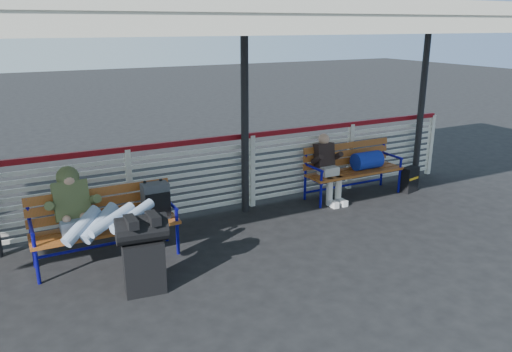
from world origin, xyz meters
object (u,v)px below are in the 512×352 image
traveler_man (97,216)px  suitcase_side (410,180)px  bench_right (358,163)px  luggage_stack (143,251)px  bench_left (122,213)px  companion_person (328,167)px

traveler_man → suitcase_side: bearing=5.8°
suitcase_side → bench_right: bearing=148.2°
luggage_stack → bench_left: bearing=95.9°
bench_right → suitcase_side: bench_right is taller
luggage_stack → companion_person: bearing=30.1°
bench_left → suitcase_side: (5.18, 0.22, -0.38)m
bench_right → companion_person: size_ratio=1.57×
luggage_stack → bench_left: 1.03m
traveler_man → companion_person: 4.04m
bench_left → traveler_man: traveler_man is taller
bench_right → suitcase_side: size_ratio=4.00×
traveler_man → companion_person: size_ratio=1.43×
luggage_stack → companion_person: (3.60, 1.55, 0.10)m
bench_left → bench_right: (4.24, 0.53, -0.02)m
luggage_stack → companion_person: 3.92m
luggage_stack → bench_right: size_ratio=0.51×
bench_right → companion_person: bearing=-178.6°
luggage_stack → traveler_man: traveler_man is taller
companion_person → suitcase_side: 1.67m
bench_left → companion_person: size_ratio=1.57×
traveler_man → companion_person: bearing=12.3°
bench_right → traveler_man: 4.68m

